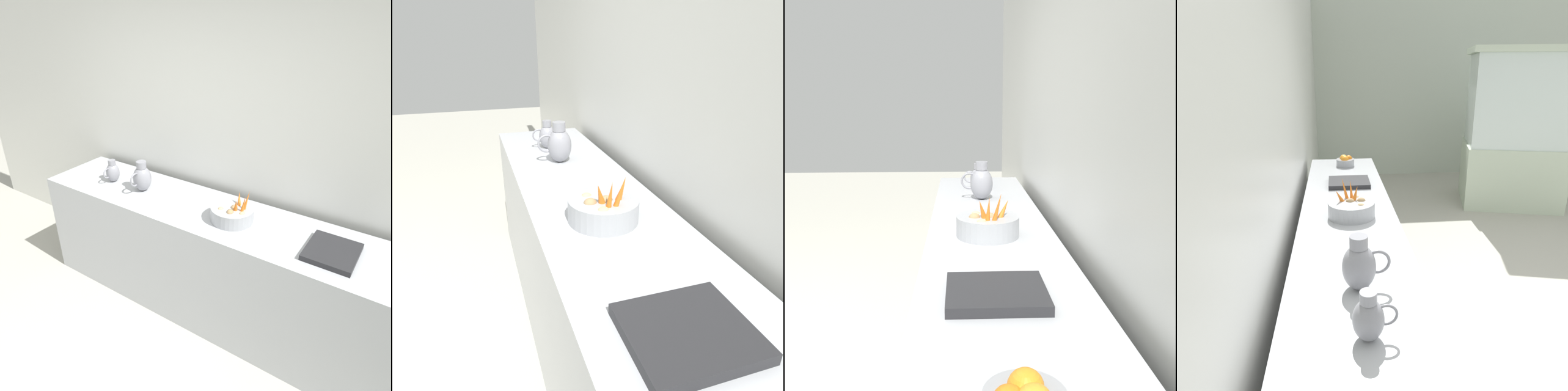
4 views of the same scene
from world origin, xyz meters
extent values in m
cube|color=silver|center=(-1.95, 0.76, 1.50)|extent=(0.10, 8.21, 3.00)
cube|color=#ADAFB5|center=(-1.52, 0.26, 0.47)|extent=(0.64, 3.31, 0.94)
cylinder|color=#9EA0A5|center=(-1.50, 0.28, 0.99)|extent=(0.31, 0.31, 0.10)
torus|color=#9EA0A5|center=(-1.50, 0.28, 0.95)|extent=(0.18, 0.18, 0.01)
cone|color=orange|center=(-1.50, 0.36, 1.08)|extent=(0.05, 0.06, 0.15)
cone|color=orange|center=(-1.54, 0.36, 1.09)|extent=(0.08, 0.06, 0.17)
cone|color=orange|center=(-1.57, 0.29, 1.07)|extent=(0.09, 0.07, 0.11)
cone|color=orange|center=(-1.47, 0.32, 1.08)|extent=(0.08, 0.07, 0.12)
ellipsoid|color=#9E7F56|center=(-1.51, 0.29, 1.04)|extent=(0.06, 0.05, 0.05)
ellipsoid|color=tan|center=(-1.46, 0.37, 1.03)|extent=(0.05, 0.04, 0.04)
ellipsoid|color=#9E7F56|center=(-1.43, 0.30, 1.04)|extent=(0.06, 0.05, 0.04)
ellipsoid|color=tan|center=(-1.44, 0.22, 1.03)|extent=(0.05, 0.04, 0.04)
ellipsoid|color=gray|center=(-1.51, -0.56, 1.04)|extent=(0.15, 0.15, 0.21)
cylinder|color=gray|center=(-1.51, -0.56, 1.17)|extent=(0.08, 0.08, 0.06)
torus|color=gray|center=(-1.43, -0.56, 1.06)|extent=(0.11, 0.01, 0.11)
ellipsoid|color=gray|center=(-1.50, -0.88, 1.02)|extent=(0.12, 0.12, 0.16)
cylinder|color=gray|center=(-1.50, -0.88, 1.11)|extent=(0.06, 0.06, 0.04)
torus|color=gray|center=(-1.43, -0.88, 1.04)|extent=(0.09, 0.01, 0.09)
cube|color=#232326|center=(-1.49, 0.99, 0.96)|extent=(0.34, 0.30, 0.04)
camera|label=1|loc=(0.51, 1.31, 2.32)|focal=33.98mm
camera|label=2|loc=(-1.00, 1.62, 1.69)|focal=33.83mm
camera|label=3|loc=(-1.37, 2.41, 1.60)|focal=41.62mm
camera|label=4|loc=(-1.59, -1.94, 1.86)|focal=33.38mm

